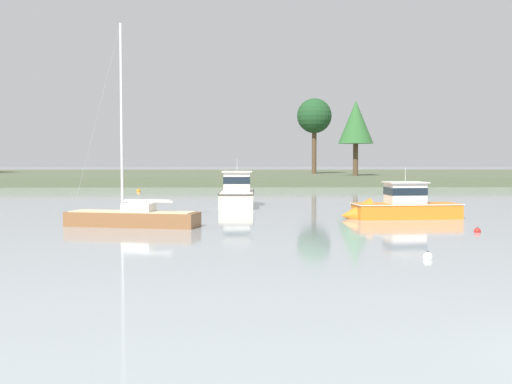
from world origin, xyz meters
The scene contains 9 objects.
far_shore_bank centered at (0.00, 101.35, 0.57)m, with size 220.29×57.63×1.13m, color #4C563D.
sailboat_wood centered at (-13.99, 25.02, 0.24)m, with size 7.61×3.51×11.72m.
cruiser_orange centered at (1.65, 29.69, 0.51)m, with size 7.64×3.07×4.06m.
cruiser_cream centered at (-8.34, 41.04, 0.64)m, with size 2.71×9.22×4.57m.
mooring_buoy_orange centered at (-19.40, 62.57, 0.08)m, with size 0.45×0.45×0.50m.
mooring_buoy_white centered at (-0.89, 12.70, 0.07)m, with size 0.38×0.38×0.43m.
mooring_buoy_red centered at (4.08, 21.72, 0.06)m, with size 0.35×0.35×0.40m.
shore_tree_left_mid centered at (3.36, 96.02, 10.18)m, with size 5.51×5.51×11.93m.
shore_tree_left centered at (8.04, 84.23, 8.63)m, with size 4.96×4.96×10.62m.
Camera 1 is at (-7.85, -12.92, 3.87)m, focal length 48.21 mm.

